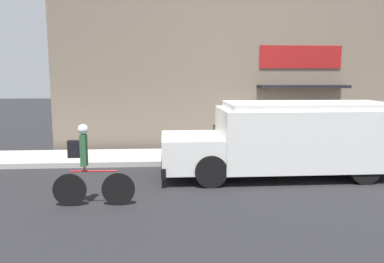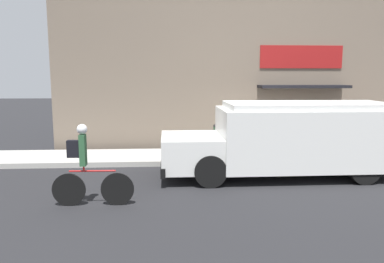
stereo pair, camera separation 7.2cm
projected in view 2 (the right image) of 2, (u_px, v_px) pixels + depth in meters
name	position (u px, v px, depth m)	size (l,w,h in m)	color
ground_plane	(256.00, 165.00, 11.53)	(70.00, 70.00, 0.00)	#232326
sidewalk	(249.00, 156.00, 12.52)	(28.00, 2.04, 0.16)	#ADAAA3
storefront	(244.00, 72.00, 13.54)	(13.62, 0.96, 5.76)	#756656
school_bus	(291.00, 138.00, 10.17)	(6.38, 2.61, 2.02)	white
cyclist	(87.00, 167.00, 7.84)	(1.72, 0.21, 1.75)	black
trash_bin	(221.00, 139.00, 12.48)	(0.55, 0.55, 0.95)	#2D5138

